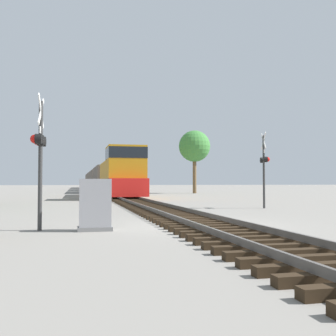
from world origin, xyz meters
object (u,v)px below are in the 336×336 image
(freight_train, at_px, (99,180))
(tree_mid_background, at_px, (194,147))
(relay_cabinet, at_px, (95,205))
(crossing_signal_near, at_px, (39,147))
(crossing_signal_far, at_px, (264,164))

(freight_train, distance_m, tree_mid_background, 24.18)
(freight_train, bearing_deg, tree_mid_background, -62.82)
(relay_cabinet, distance_m, tree_mid_background, 39.62)
(crossing_signal_near, relative_size, tree_mid_background, 0.49)
(crossing_signal_far, bearing_deg, relay_cabinet, 142.68)
(freight_train, distance_m, relay_cabinet, 57.91)
(freight_train, height_order, tree_mid_background, tree_mid_background)
(relay_cabinet, bearing_deg, crossing_signal_far, 40.31)
(crossing_signal_near, xyz_separation_m, crossing_signal_far, (10.88, 7.46, -0.01))
(relay_cabinet, bearing_deg, tree_mid_background, 68.82)
(freight_train, relative_size, relay_cabinet, 55.56)
(crossing_signal_far, xyz_separation_m, relay_cabinet, (-9.30, -7.89, -1.67))
(freight_train, xyz_separation_m, crossing_signal_near, (-4.88, -57.37, 0.57))
(crossing_signal_near, bearing_deg, tree_mid_background, 160.54)
(crossing_signal_far, relative_size, tree_mid_background, 0.51)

